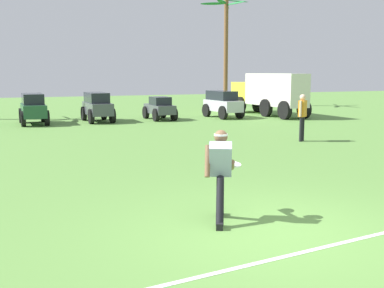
% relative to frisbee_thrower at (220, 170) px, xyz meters
% --- Properties ---
extents(ground_plane, '(80.00, 80.00, 0.00)m').
position_rel_frisbee_thrower_xyz_m(ground_plane, '(0.48, -0.84, -0.79)').
color(ground_plane, '#5A8B3E').
extents(field_line_paint, '(21.56, 3.02, 0.01)m').
position_rel_frisbee_thrower_xyz_m(field_line_paint, '(0.48, -1.63, -0.79)').
color(field_line_paint, white).
rests_on(field_line_paint, ground_plane).
extents(frisbee_thrower, '(0.74, 0.97, 1.40)m').
position_rel_frisbee_thrower_xyz_m(frisbee_thrower, '(0.00, 0.00, 0.00)').
color(frisbee_thrower, black).
rests_on(frisbee_thrower, ground_plane).
extents(frisbee_in_flight, '(0.34, 0.34, 0.07)m').
position_rel_frisbee_thrower_xyz_m(frisbee_in_flight, '(0.40, 0.37, 0.00)').
color(frisbee_in_flight, white).
extents(teammate_near_sideline, '(0.43, 0.37, 1.56)m').
position_rel_frisbee_thrower_xyz_m(teammate_near_sideline, '(6.14, 6.82, 0.15)').
color(teammate_near_sideline, black).
rests_on(teammate_near_sideline, ground_plane).
extents(parked_car_slot_b, '(1.17, 2.41, 1.34)m').
position_rel_frisbee_thrower_xyz_m(parked_car_slot_b, '(-1.83, 15.65, -0.07)').
color(parked_car_slot_b, '#235133').
rests_on(parked_car_slot_b, ground_plane).
extents(parked_car_slot_c, '(1.22, 2.43, 1.34)m').
position_rel_frisbee_thrower_xyz_m(parked_car_slot_c, '(0.99, 15.69, -0.07)').
color(parked_car_slot_c, '#474C51').
rests_on(parked_car_slot_c, ground_plane).
extents(parked_car_slot_d, '(1.15, 2.23, 1.10)m').
position_rel_frisbee_thrower_xyz_m(parked_car_slot_d, '(3.96, 15.53, -0.23)').
color(parked_car_slot_d, '#474C51').
rests_on(parked_car_slot_d, ground_plane).
extents(parked_car_slot_e, '(1.35, 2.48, 1.34)m').
position_rel_frisbee_thrower_xyz_m(parked_car_slot_e, '(7.22, 15.35, -0.07)').
color(parked_car_slot_e, '#B7BABF').
rests_on(parked_car_slot_e, ground_plane).
extents(box_truck, '(1.65, 5.95, 2.20)m').
position_rel_frisbee_thrower_xyz_m(box_truck, '(10.07, 15.60, 0.44)').
color(box_truck, yellow).
rests_on(box_truck, ground_plane).
extents(palm_tree_left_of_centre, '(3.31, 3.62, 7.18)m').
position_rel_frisbee_thrower_xyz_m(palm_tree_left_of_centre, '(10.97, 22.87, 3.54)').
color(palm_tree_left_of_centre, brown).
rests_on(palm_tree_left_of_centre, ground_plane).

